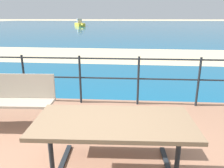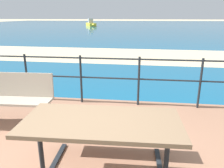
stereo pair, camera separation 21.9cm
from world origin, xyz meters
name	(u,v)px [view 2 (the right image)]	position (x,y,z in m)	size (l,w,h in m)	color
sea_water	(137,26)	(0.00, 40.00, 0.01)	(90.00, 90.00, 0.01)	#145B84
beach_strip	(127,55)	(0.00, 8.58, 0.01)	(54.00, 4.25, 0.01)	beige
picnic_table	(102,139)	(0.25, 0.06, 0.65)	(1.57, 1.51, 0.80)	#7A6047
park_bench	(8,94)	(-1.53, 1.30, 0.59)	(1.49, 0.46, 0.87)	tan
railing_fence	(109,74)	(0.00, 2.40, 0.69)	(5.94, 0.04, 1.00)	#1E2328
boat_near	(91,24)	(-8.56, 39.25, 0.40)	(2.77, 4.66, 1.34)	yellow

